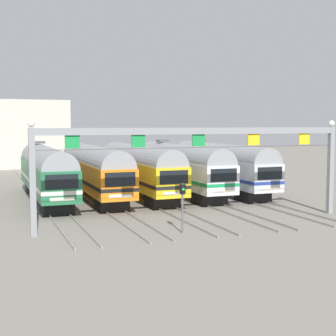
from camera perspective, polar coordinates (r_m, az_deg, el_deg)
name	(u,v)px	position (r m, az deg, el deg)	size (l,w,h in m)	color
ground_plane	(139,196)	(46.39, -3.37, -3.25)	(160.00, 160.00, 0.00)	gray
track_bed	(98,177)	(62.70, -7.99, -1.04)	(18.29, 70.00, 0.15)	gray
commuter_train_green	(46,170)	(44.33, -13.80, -0.28)	(2.88, 18.06, 5.05)	#236B42
commuter_train_orange	(94,169)	(45.02, -8.49, -0.11)	(2.88, 18.06, 4.77)	orange
commuter_train_yellow	(139,168)	(46.08, -3.38, 0.06)	(2.88, 18.06, 4.77)	gold
commuter_train_white	(181,166)	(47.49, 1.46, 0.22)	(2.88, 18.06, 5.05)	white
commuter_train_silver	(220,165)	(49.22, 5.99, 0.36)	(2.88, 18.06, 5.05)	silver
catenary_gantry	(199,146)	(33.28, 3.51, 2.55)	(22.03, 0.44, 6.97)	gray
yard_signal_mast	(182,199)	(30.64, 1.67, -3.52)	(0.28, 0.35, 3.07)	#59595E
maintenance_building	(2,134)	(80.96, -18.46, 3.71)	(19.43, 10.00, 10.27)	beige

